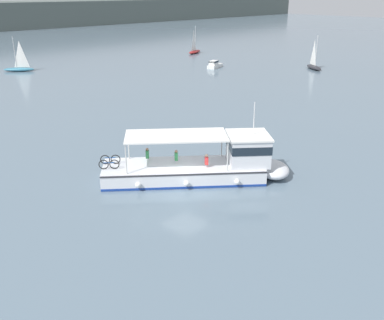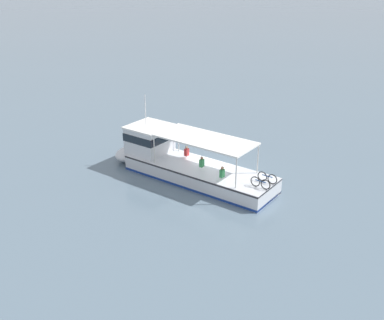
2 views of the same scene
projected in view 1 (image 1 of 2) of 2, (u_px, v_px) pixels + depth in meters
The scene contains 6 objects.
ground_plane at pixel (185, 190), 28.19m from camera, with size 400.00×400.00×0.00m, color slate.
ferry_main at pixel (207, 165), 29.50m from camera, with size 11.66×10.62×5.32m.
motorboat_far_left at pixel (215, 65), 72.26m from camera, with size 3.82×2.32×1.26m.
sailboat_near_starboard at pixel (195, 51), 89.14m from camera, with size 4.98×3.07×5.40m.
sailboat_horizon_west at pixel (314, 66), 71.21m from camera, with size 4.00×4.68×5.40m.
sailboat_off_stern at pixel (19, 68), 69.29m from camera, with size 4.57×4.17×5.40m.
Camera 1 is at (-17.76, -18.37, 12.07)m, focal length 40.65 mm.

